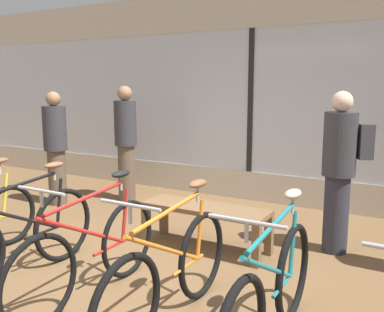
# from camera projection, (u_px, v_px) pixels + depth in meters

# --- Properties ---
(ground_plane) EXTENTS (24.00, 24.00, 0.00)m
(ground_plane) POSITION_uv_depth(u_px,v_px,m) (115.00, 280.00, 3.93)
(ground_plane) COLOR brown
(shop_back_wall) EXTENTS (12.00, 0.08, 3.20)m
(shop_back_wall) POSITION_uv_depth(u_px,v_px,m) (251.00, 94.00, 6.44)
(shop_back_wall) COLOR beige
(shop_back_wall) RESTS_ON ground_plane
(bicycle_center_left) EXTENTS (0.46, 1.79, 1.05)m
(bicycle_center_left) POSITION_uv_depth(u_px,v_px,m) (21.00, 237.00, 3.89)
(bicycle_center_left) COLOR black
(bicycle_center_left) RESTS_ON ground_plane
(bicycle_center) EXTENTS (0.46, 1.75, 1.04)m
(bicycle_center) POSITION_uv_depth(u_px,v_px,m) (90.00, 253.00, 3.54)
(bicycle_center) COLOR black
(bicycle_center) RESTS_ON ground_plane
(bicycle_center_right) EXTENTS (0.46, 1.74, 1.05)m
(bicycle_center_right) POSITION_uv_depth(u_px,v_px,m) (170.00, 273.00, 3.15)
(bicycle_center_right) COLOR black
(bicycle_center_right) RESTS_ON ground_plane
(bicycle_right) EXTENTS (0.46, 1.75, 1.05)m
(bicycle_right) POSITION_uv_depth(u_px,v_px,m) (271.00, 295.00, 2.82)
(bicycle_right) COLOR black
(bicycle_right) RESTS_ON ground_plane
(display_bench) EXTENTS (1.40, 0.44, 0.48)m
(display_bench) POSITION_uv_depth(u_px,v_px,m) (205.00, 214.00, 4.62)
(display_bench) COLOR brown
(display_bench) RESTS_ON ground_plane
(customer_near_rack) EXTENTS (0.56, 0.48, 1.71)m
(customer_near_rack) POSITION_uv_depth(u_px,v_px,m) (340.00, 167.00, 4.46)
(customer_near_rack) COLOR #2D2D38
(customer_near_rack) RESTS_ON ground_plane
(customer_mid_floor) EXTENTS (0.44, 0.44, 1.76)m
(customer_mid_floor) POSITION_uv_depth(u_px,v_px,m) (126.00, 141.00, 6.55)
(customer_mid_floor) COLOR brown
(customer_mid_floor) RESTS_ON ground_plane
(customer_near_bench) EXTENTS (0.42, 0.42, 1.68)m
(customer_near_bench) POSITION_uv_depth(u_px,v_px,m) (56.00, 146.00, 6.31)
(customer_near_bench) COLOR brown
(customer_near_bench) RESTS_ON ground_plane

